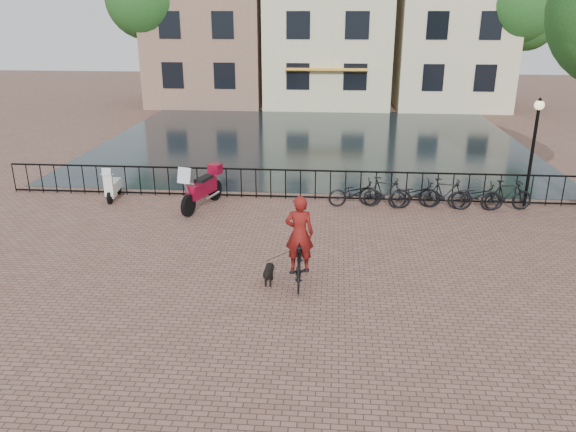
# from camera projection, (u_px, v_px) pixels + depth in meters

# --- Properties ---
(ground) EXTENTS (100.00, 100.00, 0.00)m
(ground) POSITION_uv_depth(u_px,v_px,m) (276.00, 321.00, 11.41)
(ground) COLOR brown
(ground) RESTS_ON ground
(canal_water) EXTENTS (20.00, 20.00, 0.00)m
(canal_water) POSITION_uv_depth(u_px,v_px,m) (312.00, 140.00, 27.61)
(canal_water) COLOR black
(canal_water) RESTS_ON ground
(railing) EXTENTS (20.00, 0.05, 1.02)m
(railing) POSITION_uv_depth(u_px,v_px,m) (300.00, 185.00, 18.73)
(railing) COLOR black
(railing) RESTS_ON ground
(canal_house_left) EXTENTS (7.50, 9.00, 12.80)m
(canal_house_left) POSITION_uv_depth(u_px,v_px,m) (211.00, 5.00, 37.90)
(canal_house_left) COLOR #81604B
(canal_house_left) RESTS_ON ground
(canal_house_mid) EXTENTS (8.00, 9.50, 11.80)m
(canal_house_mid) POSITION_uv_depth(u_px,v_px,m) (329.00, 13.00, 37.45)
(canal_house_mid) COLOR beige
(canal_house_mid) RESTS_ON ground
(canal_house_right) EXTENTS (7.00, 9.00, 13.30)m
(canal_house_right) POSITION_uv_depth(u_px,v_px,m) (452.00, 0.00, 36.57)
(canal_house_right) COLOR beige
(canal_house_right) RESTS_ON ground
(tree_far_right) EXTENTS (4.76, 4.76, 8.76)m
(tree_far_right) POSITION_uv_depth(u_px,v_px,m) (521.00, 5.00, 33.59)
(tree_far_right) COLOR black
(tree_far_right) RESTS_ON ground
(lamp_post) EXTENTS (0.30, 0.30, 3.45)m
(lamp_post) POSITION_uv_depth(u_px,v_px,m) (535.00, 135.00, 17.15)
(lamp_post) COLOR black
(lamp_post) RESTS_ON ground
(cyclist) EXTENTS (0.80, 1.84, 2.49)m
(cyclist) POSITION_uv_depth(u_px,v_px,m) (299.00, 245.00, 12.72)
(cyclist) COLOR black
(cyclist) RESTS_ON ground
(dog) EXTENTS (0.24, 0.73, 0.49)m
(dog) POSITION_uv_depth(u_px,v_px,m) (269.00, 274.00, 12.94)
(dog) COLOR black
(dog) RESTS_ON ground
(motorcycle) EXTENTS (1.17, 2.30, 1.60)m
(motorcycle) POSITION_uv_depth(u_px,v_px,m) (202.00, 184.00, 17.78)
(motorcycle) COLOR maroon
(motorcycle) RESTS_ON ground
(scooter) EXTENTS (0.52, 1.38, 1.25)m
(scooter) POSITION_uv_depth(u_px,v_px,m) (113.00, 181.00, 18.72)
(scooter) COLOR white
(scooter) RESTS_ON ground
(parked_bike_0) EXTENTS (1.77, 0.78, 0.90)m
(parked_bike_0) POSITION_uv_depth(u_px,v_px,m) (355.00, 193.00, 18.05)
(parked_bike_0) COLOR black
(parked_bike_0) RESTS_ON ground
(parked_bike_1) EXTENTS (1.72, 0.72, 1.00)m
(parked_bike_1) POSITION_uv_depth(u_px,v_px,m) (385.00, 192.00, 17.96)
(parked_bike_1) COLOR black
(parked_bike_1) RESTS_ON ground
(parked_bike_2) EXTENTS (1.79, 0.86, 0.90)m
(parked_bike_2) POSITION_uv_depth(u_px,v_px,m) (415.00, 194.00, 17.90)
(parked_bike_2) COLOR black
(parked_bike_2) RESTS_ON ground
(parked_bike_3) EXTENTS (1.72, 0.72, 1.00)m
(parked_bike_3) POSITION_uv_depth(u_px,v_px,m) (445.00, 194.00, 17.81)
(parked_bike_3) COLOR black
(parked_bike_3) RESTS_ON ground
(parked_bike_4) EXTENTS (1.73, 0.64, 0.90)m
(parked_bike_4) POSITION_uv_depth(u_px,v_px,m) (476.00, 196.00, 17.75)
(parked_bike_4) COLOR black
(parked_bike_4) RESTS_ON ground
(parked_bike_5) EXTENTS (1.72, 0.74, 1.00)m
(parked_bike_5) POSITION_uv_depth(u_px,v_px,m) (507.00, 195.00, 17.66)
(parked_bike_5) COLOR black
(parked_bike_5) RESTS_ON ground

